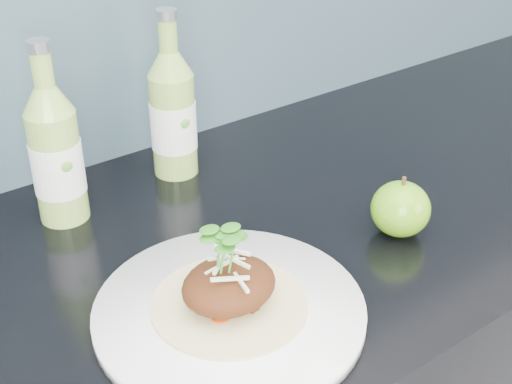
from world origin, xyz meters
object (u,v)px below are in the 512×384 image
at_px(green_apple, 401,209).
at_px(cider_bottle_right, 173,114).
at_px(dinner_plate, 230,311).
at_px(cider_bottle_left, 56,155).

relative_size(green_apple, cider_bottle_right, 0.34).
xyz_separation_m(dinner_plate, cider_bottle_left, (-0.06, 0.29, 0.08)).
bearing_deg(dinner_plate, cider_bottle_left, 101.25).
height_order(dinner_plate, green_apple, green_apple).
height_order(cider_bottle_left, cider_bottle_right, same).
bearing_deg(cider_bottle_left, cider_bottle_right, -0.99).
relative_size(dinner_plate, green_apple, 4.62).
xyz_separation_m(dinner_plate, green_apple, (0.27, 0.01, 0.03)).
xyz_separation_m(green_apple, cider_bottle_left, (-0.32, 0.29, 0.06)).
distance_m(cider_bottle_left, cider_bottle_right, 0.18).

